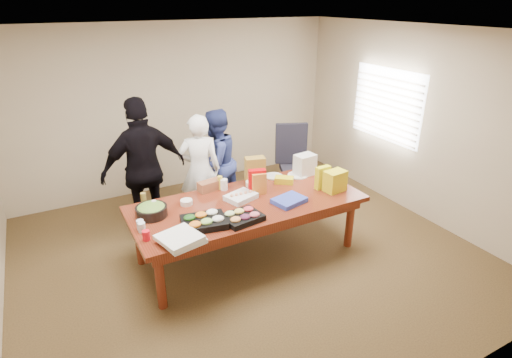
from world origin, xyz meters
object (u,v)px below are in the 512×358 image
conference_table (248,228)px  person_center (200,170)px  sheet_cake (241,197)px  office_chair (298,167)px  person_right (216,162)px  salad_bowl (152,211)px

conference_table → person_center: size_ratio=1.74×
conference_table → sheet_cake: size_ratio=7.85×
office_chair → person_center: 1.59m
office_chair → person_center: person_center is taller
person_right → sheet_cake: size_ratio=4.43×
sheet_cake → person_right: bearing=63.6°
office_chair → person_center: bearing=-162.0°
sheet_cake → salad_bowl: size_ratio=1.00×
conference_table → salad_bowl: size_ratio=7.85×
conference_table → salad_bowl: (-1.12, 0.20, 0.43)m
person_right → sheet_cake: (-0.18, -1.18, -0.01)m
person_center → salad_bowl: bearing=62.3°
person_center → sheet_cake: 0.99m
salad_bowl → sheet_cake: bearing=-5.2°
conference_table → person_center: (-0.20, 1.08, 0.43)m
person_center → sheet_cake: person_center is taller
person_right → salad_bowl: 1.66m
conference_table → salad_bowl: bearing=170.0°
person_center → office_chair: bearing=-165.9°
person_center → salad_bowl: (-0.92, -0.88, 0.00)m
conference_table → office_chair: (1.38, 0.96, 0.22)m
person_center → salad_bowl: size_ratio=4.50×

